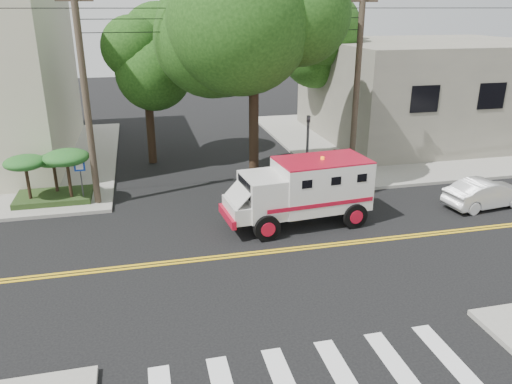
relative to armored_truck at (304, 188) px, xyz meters
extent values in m
plane|color=black|center=(-2.49, -2.11, -1.48)|extent=(100.00, 100.00, 0.00)
cube|color=gray|center=(11.01, 11.39, -1.41)|extent=(17.00, 17.00, 0.15)
cube|color=slate|center=(12.51, 11.89, 1.67)|extent=(14.00, 12.00, 6.00)
cylinder|color=#382D23|center=(-8.09, 3.89, 3.02)|extent=(0.28, 0.28, 9.00)
cylinder|color=#382D23|center=(3.81, 4.09, 3.02)|extent=(0.28, 0.28, 9.00)
cylinder|color=black|center=(-0.99, 4.39, 2.02)|extent=(0.44, 0.44, 7.00)
sphere|color=#16350E|center=(-0.99, 4.39, 5.52)|extent=(5.32, 5.32, 5.32)
sphere|color=#16350E|center=(0.15, 3.63, 6.09)|extent=(4.56, 4.56, 4.56)
cylinder|color=black|center=(-5.49, 9.89, 1.32)|extent=(0.44, 0.44, 5.60)
sphere|color=#16350E|center=(-5.49, 9.89, 4.12)|extent=(3.92, 3.92, 3.92)
sphere|color=#16350E|center=(-4.65, 9.33, 4.54)|extent=(3.36, 3.36, 3.36)
cylinder|color=black|center=(6.01, 13.89, 1.49)|extent=(0.44, 0.44, 5.95)
sphere|color=#16350E|center=(6.01, 13.89, 4.47)|extent=(4.20, 4.20, 4.20)
sphere|color=#16350E|center=(6.91, 13.29, 4.92)|extent=(3.60, 3.60, 3.60)
cylinder|color=#3F3F42|center=(1.31, 3.49, 0.32)|extent=(0.12, 0.12, 3.60)
imported|color=#3F3F42|center=(1.31, 3.49, 1.67)|extent=(0.15, 0.18, 0.90)
cylinder|color=#3F3F42|center=(-8.69, 4.09, -0.48)|extent=(0.06, 0.06, 2.00)
cube|color=#0C33A5|center=(-8.69, 4.03, 0.32)|extent=(0.45, 0.03, 0.45)
cube|color=#1E3314|center=(-9.99, 4.69, -1.21)|extent=(3.20, 2.00, 0.24)
cylinder|color=black|center=(-10.89, 4.39, -0.33)|extent=(0.14, 0.14, 1.52)
ellipsoid|color=#195520|center=(-10.89, 4.39, 0.52)|extent=(1.73, 1.73, 0.60)
cylinder|color=black|center=(-9.89, 5.09, -0.41)|extent=(0.14, 0.14, 1.36)
ellipsoid|color=#195520|center=(-9.89, 5.09, 0.35)|extent=(1.55, 1.55, 0.54)
cylinder|color=black|center=(-9.19, 4.19, -0.25)|extent=(0.14, 0.14, 1.68)
ellipsoid|color=#195520|center=(-9.19, 4.19, 0.69)|extent=(1.91, 1.91, 0.66)
cube|color=silver|center=(0.74, 0.07, 0.11)|extent=(3.72, 2.40, 1.91)
cube|color=silver|center=(-1.71, -0.15, -0.07)|extent=(1.63, 2.12, 1.55)
cube|color=black|center=(-2.41, -0.22, 0.34)|extent=(0.19, 1.54, 0.64)
cube|color=silver|center=(-2.66, -0.24, -0.53)|extent=(0.98, 1.89, 0.64)
cube|color=#A80C23|center=(-3.11, -0.28, -0.75)|extent=(0.34, 1.96, 0.32)
cube|color=#A80C23|center=(0.74, 0.07, 1.09)|extent=(3.72, 2.40, 0.05)
cylinder|color=black|center=(-1.80, -1.19, -0.98)|extent=(1.02, 0.38, 1.00)
cylinder|color=black|center=(-1.98, 0.84, -0.98)|extent=(1.02, 0.38, 1.00)
cylinder|color=black|center=(1.83, -0.86, -0.98)|extent=(1.02, 0.38, 1.00)
cylinder|color=black|center=(1.64, 1.17, -0.98)|extent=(1.02, 0.38, 1.00)
imported|color=silver|center=(8.22, -0.15, -0.87)|extent=(3.87, 1.76, 1.23)
imported|color=gray|center=(3.01, 4.37, -0.56)|extent=(0.60, 0.44, 1.53)
imported|color=gray|center=(7.70, 6.70, -0.53)|extent=(0.99, 0.97, 1.60)
camera|label=1|loc=(-6.06, -17.38, 6.66)|focal=35.00mm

